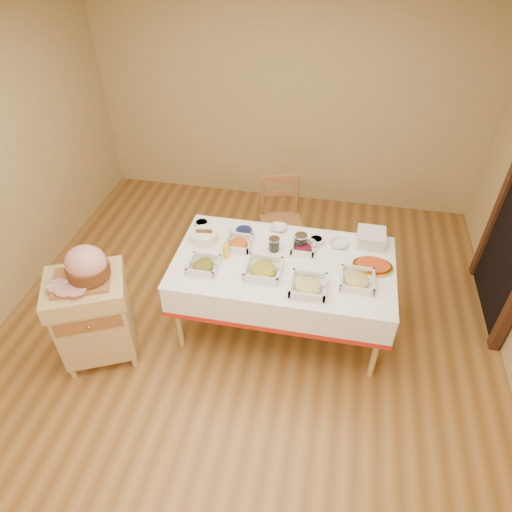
{
  "coord_description": "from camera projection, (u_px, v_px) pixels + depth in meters",
  "views": [
    {
      "loc": [
        0.63,
        -2.55,
        3.21
      ],
      "look_at": [
        0.09,
        0.2,
        0.87
      ],
      "focal_mm": 32.0,
      "sensor_mm": 36.0,
      "label": 1
    }
  ],
  "objects": [
    {
      "name": "room_shell",
      "position": [
        239.0,
        225.0,
        3.24
      ],
      "size": [
        5.0,
        5.0,
        5.0
      ],
      "color": "brown",
      "rests_on": "ground"
    },
    {
      "name": "dining_table",
      "position": [
        283.0,
        276.0,
        3.87
      ],
      "size": [
        1.82,
        1.02,
        0.76
      ],
      "color": "tan",
      "rests_on": "ground"
    },
    {
      "name": "butcher_cart",
      "position": [
        93.0,
        315.0,
        3.69
      ],
      "size": [
        0.75,
        0.71,
        0.85
      ],
      "color": "tan",
      "rests_on": "ground"
    },
    {
      "name": "dining_chair",
      "position": [
        281.0,
        221.0,
        4.7
      ],
      "size": [
        0.51,
        0.5,
        0.93
      ],
      "color": "brown",
      "rests_on": "ground"
    },
    {
      "name": "ham_on_board",
      "position": [
        86.0,
        267.0,
        3.39
      ],
      "size": [
        0.45,
        0.43,
        0.29
      ],
      "color": "brown",
      "rests_on": "butcher_cart"
    },
    {
      "name": "serving_dish_a",
      "position": [
        204.0,
        265.0,
        3.68
      ],
      "size": [
        0.24,
        0.24,
        0.1
      ],
      "color": "silver",
      "rests_on": "dining_table"
    },
    {
      "name": "serving_dish_b",
      "position": [
        263.0,
        269.0,
        3.64
      ],
      "size": [
        0.28,
        0.28,
        0.12
      ],
      "color": "silver",
      "rests_on": "dining_table"
    },
    {
      "name": "serving_dish_c",
      "position": [
        308.0,
        286.0,
        3.49
      ],
      "size": [
        0.28,
        0.28,
        0.11
      ],
      "color": "silver",
      "rests_on": "dining_table"
    },
    {
      "name": "serving_dish_d",
      "position": [
        357.0,
        280.0,
        3.55
      ],
      "size": [
        0.26,
        0.26,
        0.1
      ],
      "color": "silver",
      "rests_on": "dining_table"
    },
    {
      "name": "serving_dish_e",
      "position": [
        239.0,
        244.0,
        3.9
      ],
      "size": [
        0.23,
        0.22,
        0.1
      ],
      "color": "silver",
      "rests_on": "dining_table"
    },
    {
      "name": "serving_dish_f",
      "position": [
        303.0,
        248.0,
        3.86
      ],
      "size": [
        0.21,
        0.2,
        0.09
      ],
      "color": "silver",
      "rests_on": "dining_table"
    },
    {
      "name": "small_bowl_left",
      "position": [
        202.0,
        224.0,
        4.11
      ],
      "size": [
        0.13,
        0.13,
        0.06
      ],
      "color": "silver",
      "rests_on": "dining_table"
    },
    {
      "name": "small_bowl_mid",
      "position": [
        244.0,
        232.0,
        4.02
      ],
      "size": [
        0.15,
        0.15,
        0.06
      ],
      "color": "navy",
      "rests_on": "dining_table"
    },
    {
      "name": "small_bowl_right",
      "position": [
        316.0,
        241.0,
        3.93
      ],
      "size": [
        0.12,
        0.12,
        0.06
      ],
      "color": "silver",
      "rests_on": "dining_table"
    },
    {
      "name": "bowl_white_imported",
      "position": [
        279.0,
        228.0,
        4.1
      ],
      "size": [
        0.15,
        0.15,
        0.04
      ],
      "primitive_type": "imported",
      "rotation": [
        0.0,
        0.0,
        -0.08
      ],
      "color": "silver",
      "rests_on": "dining_table"
    },
    {
      "name": "bowl_small_imported",
      "position": [
        339.0,
        244.0,
        3.91
      ],
      "size": [
        0.2,
        0.2,
        0.05
      ],
      "primitive_type": "imported",
      "rotation": [
        0.0,
        0.0,
        -0.43
      ],
      "color": "silver",
      "rests_on": "dining_table"
    },
    {
      "name": "preserve_jar_left",
      "position": [
        274.0,
        245.0,
        3.85
      ],
      "size": [
        0.1,
        0.1,
        0.12
      ],
      "color": "silver",
      "rests_on": "dining_table"
    },
    {
      "name": "preserve_jar_right",
      "position": [
        301.0,
        242.0,
        3.87
      ],
      "size": [
        0.11,
        0.11,
        0.14
      ],
      "color": "silver",
      "rests_on": "dining_table"
    },
    {
      "name": "mustard_bottle",
      "position": [
        226.0,
        250.0,
        3.76
      ],
      "size": [
        0.05,
        0.05,
        0.17
      ],
      "color": "yellow",
      "rests_on": "dining_table"
    },
    {
      "name": "bread_basket",
      "position": [
        204.0,
        236.0,
        3.96
      ],
      "size": [
        0.24,
        0.24,
        0.1
      ],
      "color": "white",
      "rests_on": "dining_table"
    },
    {
      "name": "plate_stack",
      "position": [
        371.0,
        238.0,
        3.92
      ],
      "size": [
        0.24,
        0.24,
        0.12
      ],
      "color": "silver",
      "rests_on": "dining_table"
    },
    {
      "name": "brass_platter",
      "position": [
        373.0,
        266.0,
        3.69
      ],
      "size": [
        0.33,
        0.23,
        0.04
      ],
      "color": "gold",
      "rests_on": "dining_table"
    }
  ]
}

